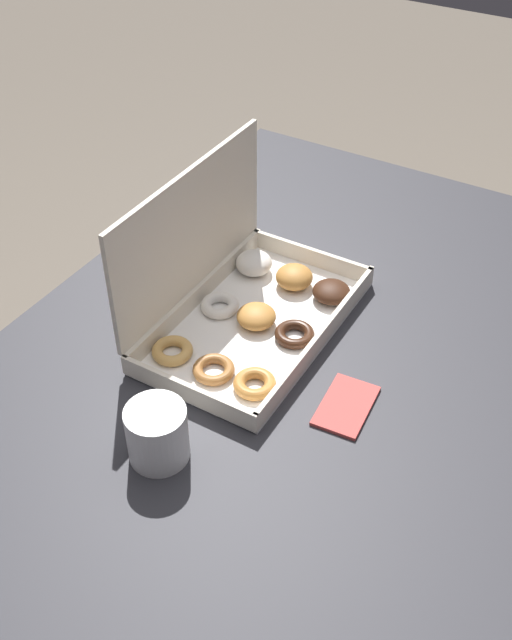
# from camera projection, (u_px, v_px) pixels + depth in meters

# --- Properties ---
(ground_plane) EXTENTS (8.00, 8.00, 0.00)m
(ground_plane) POSITION_uv_depth(u_px,v_px,m) (288.00, 585.00, 1.71)
(ground_plane) COLOR #6B6054
(dining_table) EXTENTS (1.27, 0.89, 0.75)m
(dining_table) POSITION_uv_depth(u_px,v_px,m) (299.00, 384.00, 1.28)
(dining_table) COLOR #2D2D33
(dining_table) RESTS_ON ground_plane
(donut_box) EXTENTS (0.41, 0.25, 0.26)m
(donut_box) POSITION_uv_depth(u_px,v_px,m) (241.00, 293.00, 1.24)
(donut_box) COLOR white
(donut_box) RESTS_ON dining_table
(coffee_mug) EXTENTS (0.09, 0.09, 0.09)m
(coffee_mug) POSITION_uv_depth(u_px,v_px,m) (157.00, 433.00, 1.02)
(coffee_mug) COLOR white
(coffee_mug) RESTS_ON dining_table
(paper_napkin) EXTENTS (0.12, 0.08, 0.01)m
(paper_napkin) POSITION_uv_depth(u_px,v_px,m) (346.00, 406.00, 1.11)
(paper_napkin) COLOR #CC4C47
(paper_napkin) RESTS_ON dining_table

